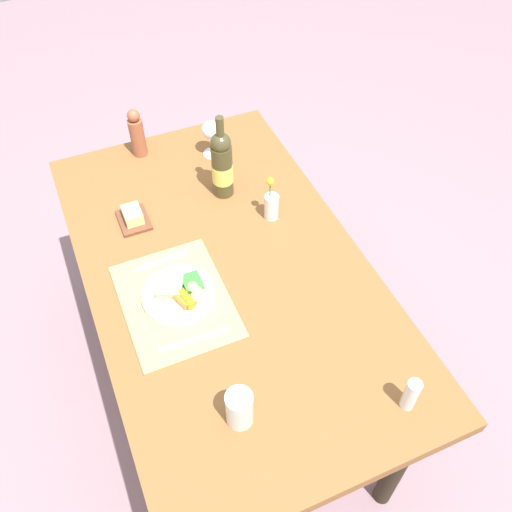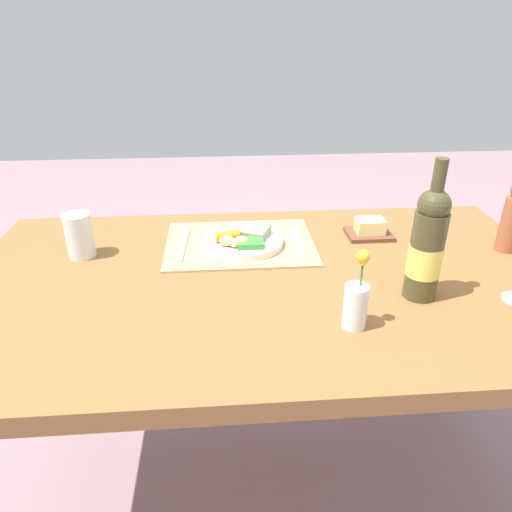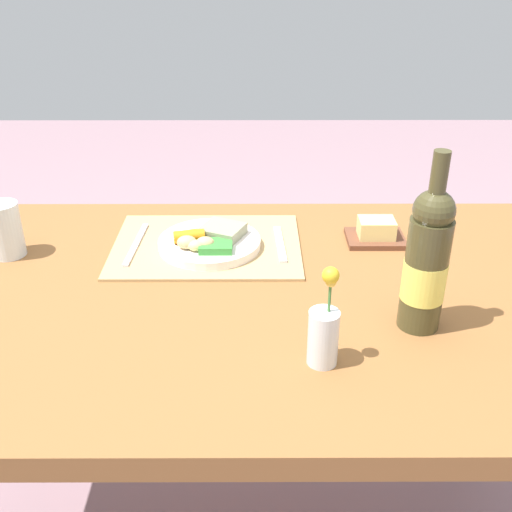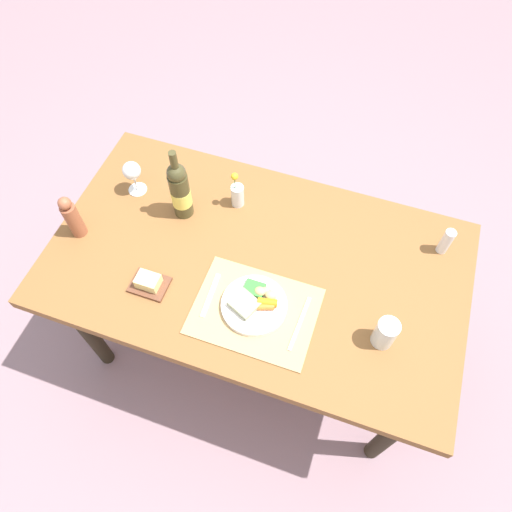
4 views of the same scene
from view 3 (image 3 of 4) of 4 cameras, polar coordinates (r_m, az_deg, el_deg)
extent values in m
cube|color=brown|center=(1.20, -2.28, -4.12)|extent=(1.51, 0.87, 0.04)
cylinder|color=black|center=(1.79, 19.77, -8.49)|extent=(0.06, 0.06, 0.70)
cylinder|color=black|center=(1.82, -22.73, -8.40)|extent=(0.06, 0.06, 0.70)
cube|color=tan|center=(1.36, -4.62, 1.01)|extent=(0.41, 0.31, 0.01)
cylinder|color=white|center=(1.34, -4.37, 1.22)|extent=(0.22, 0.22, 0.02)
cube|color=gray|center=(1.35, -3.16, 2.36)|extent=(0.11, 0.11, 0.02)
cylinder|color=orange|center=(1.34, -5.82, 2.10)|extent=(0.08, 0.05, 0.02)
cylinder|color=orange|center=(1.32, -6.29, 1.86)|extent=(0.07, 0.04, 0.03)
ellipsoid|color=tan|center=(1.29, -4.78, 1.23)|extent=(0.04, 0.03, 0.03)
ellipsoid|color=#CDC277|center=(1.29, -5.65, 0.99)|extent=(0.04, 0.03, 0.02)
ellipsoid|color=tan|center=(1.30, -6.51, 1.30)|extent=(0.04, 0.03, 0.03)
cube|color=#378D35|center=(1.29, -3.79, 0.91)|extent=(0.07, 0.06, 0.02)
cube|color=silver|center=(1.35, 2.27, 1.15)|extent=(0.02, 0.17, 0.00)
cube|color=silver|center=(1.37, -11.17, 1.10)|extent=(0.02, 0.20, 0.00)
cube|color=brown|center=(1.41, 11.12, 1.62)|extent=(0.13, 0.10, 0.01)
cube|color=#F3DD88|center=(1.39, 11.21, 2.59)|extent=(0.08, 0.06, 0.04)
cylinder|color=#443F22|center=(1.08, 15.51, -1.70)|extent=(0.07, 0.07, 0.20)
sphere|color=#443F22|center=(1.02, 16.34, 4.10)|extent=(0.07, 0.07, 0.07)
cylinder|color=#443F22|center=(1.01, 16.74, 6.86)|extent=(0.03, 0.03, 0.09)
cylinder|color=#F2DE5D|center=(1.08, 15.44, -2.17)|extent=(0.07, 0.07, 0.07)
cylinder|color=silver|center=(1.40, -22.47, 2.27)|extent=(0.07, 0.07, 0.12)
cylinder|color=silver|center=(1.41, -22.30, 1.40)|extent=(0.07, 0.07, 0.07)
cylinder|color=silver|center=(0.98, 6.30, -7.62)|extent=(0.05, 0.05, 0.10)
cylinder|color=#3F7233|center=(0.97, 6.74, -5.92)|extent=(0.00, 0.00, 0.16)
sphere|color=gold|center=(0.93, 7.01, -1.82)|extent=(0.03, 0.03, 0.03)
cylinder|color=#3F7233|center=(0.97, 6.79, -6.22)|extent=(0.00, 0.00, 0.15)
sphere|color=yellow|center=(0.93, 7.04, -2.40)|extent=(0.02, 0.02, 0.02)
camera|label=1|loc=(1.93, -52.35, 42.76)|focal=38.92mm
camera|label=2|loc=(0.16, -82.44, -13.37)|focal=33.16mm
camera|label=4|loc=(2.07, -15.29, 51.49)|focal=33.24mm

